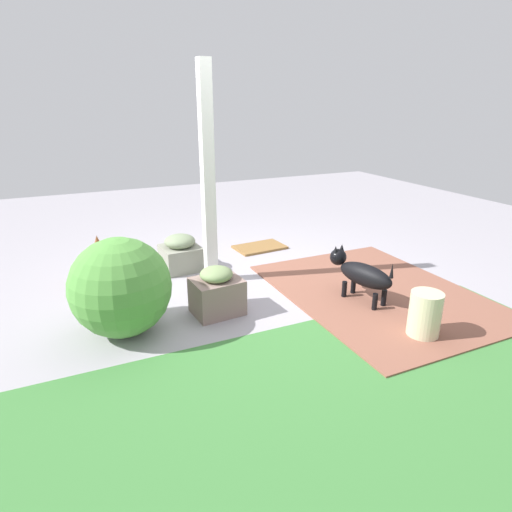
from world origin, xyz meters
The scene contains 11 objects.
ground_plane centered at (0.00, 0.00, 0.00)m, with size 12.00×12.00×0.00m, color #9C98A0.
brick_path centered at (-1.06, 0.77, 0.01)m, with size 1.80×2.40×0.02m, color brown.
lawn_patch centered at (0.60, 2.40, 0.00)m, with size 5.20×2.80×0.01m, color #3D7A39.
porch_pillar centered at (0.38, -0.28, 1.13)m, with size 0.12×0.12×2.27m, color white.
stone_planter_nearest centered at (0.60, -0.73, 0.20)m, with size 0.45×0.46×0.43m.
stone_planter_mid centered at (0.59, 0.50, 0.21)m, with size 0.47×0.39×0.46m.
round_shrub centered at (1.43, 0.51, 0.42)m, with size 0.84×0.84×0.84m, color #52933E.
terracotta_pot_spiky centered at (1.49, -0.65, 0.26)m, with size 0.31×0.31×0.56m.
dog centered at (-0.78, 0.84, 0.29)m, with size 0.34×0.74×0.51m.
ceramic_urn centered at (-0.84, 1.63, 0.20)m, with size 0.27×0.27×0.40m, color beige.
doormat centered at (-0.57, -1.04, 0.01)m, with size 0.66×0.42×0.03m, color olive.
Camera 1 is at (1.78, 3.96, 1.88)m, focal length 30.37 mm.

